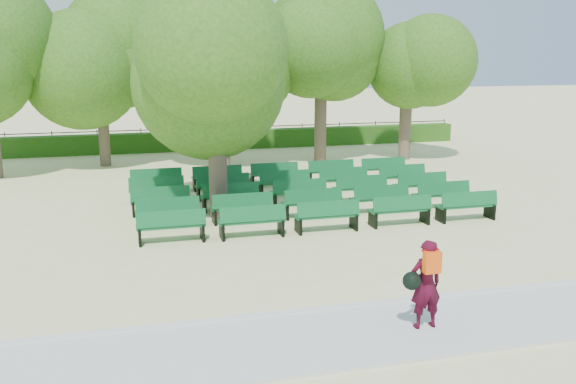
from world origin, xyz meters
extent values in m
plane|color=beige|center=(0.00, 0.00, 0.00)|extent=(120.00, 120.00, 0.00)
cube|color=silver|center=(0.00, -7.40, 0.03)|extent=(30.00, 2.20, 0.06)
cube|color=silver|center=(0.00, -6.25, 0.05)|extent=(30.00, 0.12, 0.10)
cube|color=#2B5B17|center=(0.00, 14.00, 0.45)|extent=(26.00, 0.70, 0.90)
cube|color=#105B2B|center=(1.14, 1.92, 0.43)|extent=(1.71, 0.50, 0.06)
cube|color=#105B2B|center=(1.14, 1.72, 0.66)|extent=(1.71, 0.15, 0.40)
cylinder|color=brown|center=(-1.41, 1.17, 1.46)|extent=(0.52, 0.52, 2.93)
ellipsoid|color=#3B6A1C|center=(-1.41, 1.17, 4.24)|extent=(4.76, 4.76, 4.29)
imported|color=#3F091A|center=(0.75, -7.44, 0.84)|extent=(0.58, 0.39, 1.56)
cube|color=#FF530D|center=(0.75, -7.62, 1.28)|extent=(0.29, 0.15, 0.36)
sphere|color=black|center=(0.46, -7.49, 0.94)|extent=(0.31, 0.31, 0.31)
camera|label=1|loc=(-4.19, -16.73, 4.71)|focal=40.00mm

